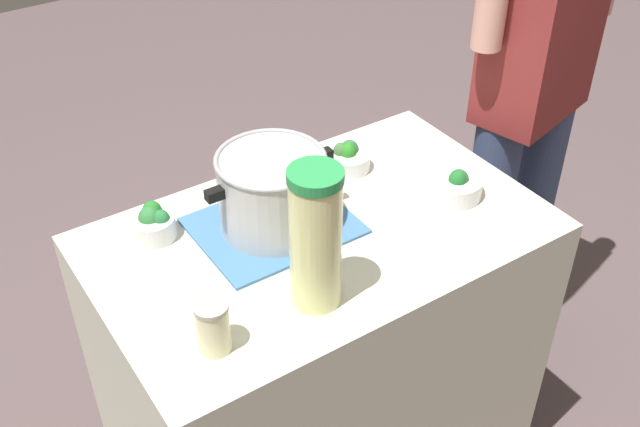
{
  "coord_description": "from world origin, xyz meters",
  "views": [
    {
      "loc": [
        -0.76,
        -1.15,
        1.99
      ],
      "look_at": [
        0.0,
        0.0,
        0.94
      ],
      "focal_mm": 43.12,
      "sensor_mm": 36.0,
      "label": 1
    }
  ],
  "objects": [
    {
      "name": "mason_jar",
      "position": [
        -0.37,
        -0.19,
        0.95
      ],
      "size": [
        0.07,
        0.07,
        0.11
      ],
      "color": "beige",
      "rests_on": "counter_slab"
    },
    {
      "name": "person_cook",
      "position": [
        0.8,
        0.13,
        0.91
      ],
      "size": [
        0.5,
        0.28,
        1.65
      ],
      "color": "#39486D",
      "rests_on": "ground_plane"
    },
    {
      "name": "counter_slab",
      "position": [
        0.0,
        0.0,
        0.45
      ],
      "size": [
        1.04,
        0.64,
        0.89
      ],
      "primitive_type": "cube",
      "color": "beige",
      "rests_on": "ground_plane"
    },
    {
      "name": "broccoli_bowl_front",
      "position": [
        0.35,
        -0.06,
        0.92
      ],
      "size": [
        0.14,
        0.14,
        0.08
      ],
      "color": "silver",
      "rests_on": "counter_slab"
    },
    {
      "name": "lemonade_pitcher",
      "position": [
        -0.13,
        -0.18,
        1.05
      ],
      "size": [
        0.11,
        0.11,
        0.32
      ],
      "color": "beige",
      "rests_on": "counter_slab"
    },
    {
      "name": "broccoli_bowl_center",
      "position": [
        0.2,
        0.18,
        0.92
      ],
      "size": [
        0.11,
        0.11,
        0.07
      ],
      "color": "silver",
      "rests_on": "counter_slab"
    },
    {
      "name": "broccoli_bowl_back",
      "position": [
        -0.32,
        0.19,
        0.93
      ],
      "size": [
        0.1,
        0.1,
        0.08
      ],
      "color": "silver",
      "rests_on": "counter_slab"
    },
    {
      "name": "dish_cloth",
      "position": [
        -0.08,
        0.07,
        0.9
      ],
      "size": [
        0.35,
        0.29,
        0.01
      ],
      "primitive_type": "cube",
      "color": "teal",
      "rests_on": "counter_slab"
    },
    {
      "name": "cooking_pot",
      "position": [
        -0.08,
        0.07,
        1.0
      ],
      "size": [
        0.32,
        0.25,
        0.19
      ],
      "color": "#B7B7BC",
      "rests_on": "dish_cloth"
    }
  ]
}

